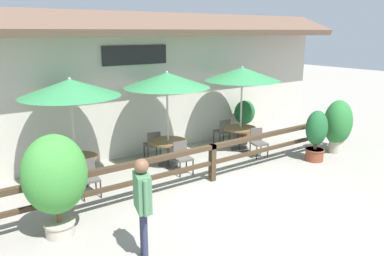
% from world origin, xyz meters
% --- Properties ---
extents(ground_plane, '(60.00, 60.00, 0.00)m').
position_xyz_m(ground_plane, '(0.00, 0.00, 0.00)').
color(ground_plane, gray).
extents(building_facade, '(14.28, 1.49, 4.23)m').
position_xyz_m(building_facade, '(-0.00, 4.10, 2.17)').
color(building_facade, '#BCB7A8').
rests_on(building_facade, ground).
extents(patio_railing, '(10.40, 0.14, 0.95)m').
position_xyz_m(patio_railing, '(0.00, 1.05, 0.70)').
color(patio_railing, '#3D2D1E').
rests_on(patio_railing, ground).
extents(patio_umbrella_near, '(2.32, 2.32, 2.64)m').
position_xyz_m(patio_umbrella_near, '(-2.88, 2.71, 2.40)').
color(patio_umbrella_near, '#B7B2A8').
rests_on(patio_umbrella_near, ground).
extents(dining_table_near, '(1.04, 1.04, 0.72)m').
position_xyz_m(dining_table_near, '(-2.88, 2.71, 0.58)').
color(dining_table_near, brown).
rests_on(dining_table_near, ground).
extents(chair_near_streetside, '(0.45, 0.45, 0.85)m').
position_xyz_m(chair_near_streetside, '(-2.86, 1.96, 0.47)').
color(chair_near_streetside, '#514C47').
rests_on(chair_near_streetside, ground).
extents(chair_near_wallside, '(0.44, 0.44, 0.85)m').
position_xyz_m(chair_near_wallside, '(-2.81, 3.46, 0.47)').
color(chair_near_wallside, '#514C47').
rests_on(chair_near_wallside, ground).
extents(patio_umbrella_middle, '(2.32, 2.32, 2.64)m').
position_xyz_m(patio_umbrella_middle, '(-0.32, 2.64, 2.40)').
color(patio_umbrella_middle, '#B7B2A8').
rests_on(patio_umbrella_middle, ground).
extents(dining_table_middle, '(1.04, 1.04, 0.72)m').
position_xyz_m(dining_table_middle, '(-0.32, 2.64, 0.58)').
color(dining_table_middle, brown).
rests_on(dining_table_middle, ground).
extents(chair_middle_streetside, '(0.47, 0.47, 0.85)m').
position_xyz_m(chair_middle_streetside, '(-0.33, 1.92, 0.47)').
color(chair_middle_streetside, '#514C47').
rests_on(chair_middle_streetside, ground).
extents(chair_middle_wallside, '(0.50, 0.50, 0.85)m').
position_xyz_m(chair_middle_wallside, '(-0.40, 3.36, 0.47)').
color(chair_middle_wallside, '#514C47').
rests_on(chair_middle_wallside, ground).
extents(patio_umbrella_far, '(2.32, 2.32, 2.64)m').
position_xyz_m(patio_umbrella_far, '(2.31, 2.56, 2.40)').
color(patio_umbrella_far, '#B7B2A8').
rests_on(patio_umbrella_far, ground).
extents(dining_table_far, '(1.04, 1.04, 0.72)m').
position_xyz_m(dining_table_far, '(2.31, 2.56, 0.58)').
color(dining_table_far, brown).
rests_on(dining_table_far, ground).
extents(chair_far_streetside, '(0.51, 0.51, 0.85)m').
position_xyz_m(chair_far_streetside, '(2.30, 1.76, 0.47)').
color(chair_far_streetside, '#514C47').
rests_on(chair_far_streetside, ground).
extents(chair_far_wallside, '(0.47, 0.47, 0.85)m').
position_xyz_m(chair_far_wallside, '(2.27, 3.36, 0.47)').
color(chair_far_wallside, '#514C47').
rests_on(chair_far_wallside, ground).
extents(potted_plant_corner_fern, '(0.91, 0.82, 1.65)m').
position_xyz_m(potted_plant_corner_fern, '(4.54, 0.62, 0.92)').
color(potted_plant_corner_fern, '#B7AD99').
rests_on(potted_plant_corner_fern, ground).
extents(potted_plant_small_flowering, '(1.15, 1.03, 1.93)m').
position_xyz_m(potted_plant_small_flowering, '(-3.92, 0.62, 1.15)').
color(potted_plant_small_flowering, '#B7AD99').
rests_on(potted_plant_small_flowering, ground).
extents(potted_plant_tall_tropical, '(0.66, 0.59, 1.49)m').
position_xyz_m(potted_plant_tall_tropical, '(3.37, 0.52, 0.82)').
color(potted_plant_tall_tropical, brown).
rests_on(potted_plant_tall_tropical, ground).
extents(potted_plant_entrance_palm, '(0.75, 0.68, 1.33)m').
position_xyz_m(potted_plant_entrance_palm, '(3.40, 3.55, 0.79)').
color(potted_plant_entrance_palm, brown).
rests_on(potted_plant_entrance_palm, ground).
extents(pedestrian, '(0.33, 0.59, 1.73)m').
position_xyz_m(pedestrian, '(-2.98, -0.90, 1.11)').
color(pedestrian, '#2D334C').
rests_on(pedestrian, ground).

